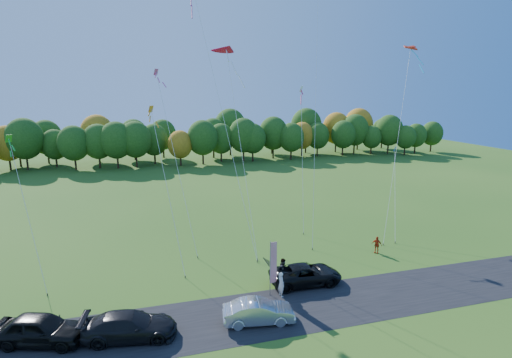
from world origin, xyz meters
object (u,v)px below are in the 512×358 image
object	(u,v)px
person_east	(377,245)
feather_flag	(273,262)
silver_sedan	(259,312)
black_suv	(306,274)

from	to	relation	value
person_east	feather_flag	bearing A→B (deg)	-112.47
silver_sedan	person_east	world-z (taller)	person_east
black_suv	feather_flag	size ratio (longest dim) A/B	1.34
person_east	feather_flag	xyz separation A→B (m)	(-11.64, -4.67, 1.76)
silver_sedan	black_suv	bearing A→B (deg)	-42.56
feather_flag	person_east	bearing A→B (deg)	21.84
black_suv	person_east	distance (m)	9.43
silver_sedan	feather_flag	world-z (taller)	feather_flag
feather_flag	black_suv	bearing A→B (deg)	16.68
person_east	feather_flag	size ratio (longest dim) A/B	0.38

